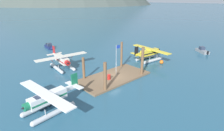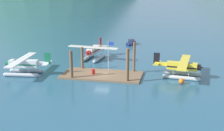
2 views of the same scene
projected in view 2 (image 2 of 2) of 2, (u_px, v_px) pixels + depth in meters
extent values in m
plane|color=#285670|center=(102.00, 76.00, 48.38)|extent=(1200.00, 1200.00, 0.00)
cube|color=brown|center=(102.00, 75.00, 48.34)|extent=(13.22, 6.37, 0.30)
cylinder|color=brown|center=(71.00, 65.00, 46.00)|extent=(0.51, 0.51, 4.69)
cylinder|color=brown|center=(127.00, 66.00, 44.26)|extent=(0.51, 0.51, 5.38)
cylinder|color=brown|center=(82.00, 59.00, 51.44)|extent=(0.46, 0.46, 4.08)
cylinder|color=brown|center=(134.00, 58.00, 49.44)|extent=(0.43, 0.43, 5.35)
cylinder|color=silver|center=(108.00, 58.00, 47.74)|extent=(0.08, 0.08, 5.48)
cube|color=#1E3DB2|center=(111.00, 44.00, 47.03)|extent=(0.90, 0.03, 0.56)
sphere|color=gold|center=(108.00, 41.00, 47.01)|extent=(0.10, 0.10, 0.10)
cylinder|color=#AD1E19|center=(93.00, 72.00, 48.13)|extent=(0.58, 0.58, 0.88)
torus|color=#AD1E19|center=(93.00, 72.00, 48.13)|extent=(0.62, 0.62, 0.04)
sphere|color=orange|center=(182.00, 81.00, 44.23)|extent=(0.86, 0.86, 0.86)
cylinder|color=#B7BABF|center=(99.00, 58.00, 58.76)|extent=(1.19, 5.64, 0.64)
sphere|color=#B7BABF|center=(94.00, 62.00, 56.18)|extent=(0.64, 0.64, 0.64)
cylinder|color=#B7BABF|center=(88.00, 58.00, 59.50)|extent=(1.19, 5.64, 0.64)
sphere|color=#B7BABF|center=(82.00, 61.00, 56.92)|extent=(0.64, 0.64, 0.64)
cylinder|color=#B7BABF|center=(97.00, 57.00, 57.48)|extent=(0.10, 0.10, 0.70)
cylinder|color=#B7BABF|center=(101.00, 54.00, 59.68)|extent=(0.10, 0.10, 0.70)
cylinder|color=#B7BABF|center=(86.00, 56.00, 58.22)|extent=(0.10, 0.10, 0.70)
cylinder|color=#B7BABF|center=(90.00, 53.00, 60.42)|extent=(0.10, 0.10, 0.70)
cube|color=silver|center=(93.00, 50.00, 58.70)|extent=(1.71, 4.90, 1.20)
cube|color=#B21E1E|center=(93.00, 51.00, 58.73)|extent=(1.72, 4.81, 0.24)
cube|color=#283347|center=(91.00, 50.00, 57.62)|extent=(1.16, 1.20, 0.56)
cube|color=silver|center=(93.00, 47.00, 58.25)|extent=(10.49, 2.42, 0.14)
cylinder|color=#B21E1E|center=(103.00, 50.00, 57.69)|extent=(0.63, 0.14, 0.84)
cylinder|color=#B21E1E|center=(83.00, 48.00, 58.99)|extent=(0.63, 0.14, 0.84)
cylinder|color=#B21E1E|center=(88.00, 53.00, 56.22)|extent=(1.01, 0.69, 0.96)
cone|color=black|center=(88.00, 54.00, 55.81)|extent=(0.39, 0.38, 0.36)
cube|color=silver|center=(99.00, 47.00, 61.66)|extent=(0.66, 2.23, 0.56)
cube|color=#B21E1E|center=(100.00, 42.00, 62.27)|extent=(0.22, 1.01, 1.90)
cube|color=silver|center=(100.00, 46.00, 62.37)|extent=(3.26, 1.11, 0.10)
cylinder|color=#B7BABF|center=(182.00, 73.00, 48.54)|extent=(5.64, 1.24, 0.64)
sphere|color=#B7BABF|center=(199.00, 75.00, 47.69)|extent=(0.64, 0.64, 0.64)
cylinder|color=#B7BABF|center=(181.00, 78.00, 46.25)|extent=(5.64, 1.24, 0.64)
sphere|color=#B7BABF|center=(199.00, 79.00, 45.40)|extent=(0.64, 0.64, 0.64)
cylinder|color=#B7BABF|center=(190.00, 70.00, 48.00)|extent=(0.10, 0.10, 0.70)
cylinder|color=#B7BABF|center=(175.00, 69.00, 48.73)|extent=(0.10, 0.10, 0.70)
cylinder|color=#B7BABF|center=(189.00, 74.00, 45.71)|extent=(0.10, 0.10, 0.70)
cylinder|color=#B7BABF|center=(173.00, 73.00, 46.44)|extent=(0.10, 0.10, 0.70)
cube|color=yellow|center=(182.00, 66.00, 46.97)|extent=(4.91, 1.75, 1.20)
cube|color=black|center=(182.00, 67.00, 47.00)|extent=(4.81, 1.76, 0.24)
cube|color=#283347|center=(189.00, 65.00, 46.56)|extent=(1.21, 1.17, 0.56)
cube|color=yellow|center=(184.00, 62.00, 46.70)|extent=(2.52, 10.49, 0.14)
cylinder|color=black|center=(185.00, 61.00, 48.81)|extent=(0.15, 0.63, 0.84)
cylinder|color=black|center=(183.00, 68.00, 44.78)|extent=(0.15, 0.63, 0.84)
cylinder|color=black|center=(199.00, 67.00, 46.15)|extent=(0.70, 1.02, 0.96)
cone|color=black|center=(202.00, 68.00, 46.01)|extent=(0.39, 0.40, 0.36)
cube|color=yellow|center=(162.00, 64.00, 47.93)|extent=(2.23, 0.68, 0.56)
cube|color=black|center=(157.00, 58.00, 47.99)|extent=(1.01, 0.23, 1.90)
cube|color=yellow|center=(157.00, 63.00, 48.15)|extent=(1.14, 3.27, 0.10)
cylinder|color=#B7BABF|center=(21.00, 75.00, 47.73)|extent=(5.64, 1.27, 0.64)
sphere|color=#B7BABF|center=(5.00, 74.00, 47.99)|extent=(0.64, 0.64, 0.64)
cylinder|color=#B7BABF|center=(27.00, 71.00, 50.13)|extent=(5.64, 1.27, 0.64)
sphere|color=#B7BABF|center=(12.00, 70.00, 50.39)|extent=(0.64, 0.64, 0.64)
cylinder|color=#B7BABF|center=(14.00, 71.00, 47.67)|extent=(0.10, 0.10, 0.70)
cylinder|color=#B7BABF|center=(28.00, 71.00, 47.44)|extent=(0.10, 0.10, 0.70)
cylinder|color=#B7BABF|center=(20.00, 67.00, 50.07)|extent=(0.10, 0.10, 0.70)
cylinder|color=#B7BABF|center=(34.00, 67.00, 49.84)|extent=(0.10, 0.10, 0.70)
cube|color=white|center=(24.00, 64.00, 48.51)|extent=(4.91, 1.78, 1.20)
cube|color=#196B47|center=(24.00, 64.00, 48.53)|extent=(4.82, 1.79, 0.24)
cube|color=#283347|center=(17.00, 61.00, 48.52)|extent=(1.21, 1.17, 0.56)
cube|color=white|center=(22.00, 60.00, 48.36)|extent=(2.57, 10.49, 0.14)
cylinder|color=#196B47|center=(16.00, 65.00, 46.33)|extent=(0.15, 0.63, 0.84)
cylinder|color=#196B47|center=(27.00, 58.00, 50.56)|extent=(0.15, 0.63, 0.84)
cylinder|color=#196B47|center=(8.00, 63.00, 48.76)|extent=(0.71, 1.02, 0.96)
cone|color=black|center=(6.00, 63.00, 48.80)|extent=(0.39, 0.40, 0.36)
cube|color=white|center=(42.00, 63.00, 48.17)|extent=(2.24, 0.69, 0.56)
cube|color=#196B47|center=(47.00, 59.00, 47.86)|extent=(1.01, 0.23, 1.90)
cube|color=white|center=(47.00, 63.00, 48.07)|extent=(1.16, 3.27, 0.10)
cube|color=navy|center=(131.00, 43.00, 74.52)|extent=(1.93, 4.33, 0.70)
sphere|color=navy|center=(129.00, 45.00, 72.60)|extent=(0.70, 0.70, 0.70)
cube|color=#283347|center=(131.00, 41.00, 74.05)|extent=(1.22, 1.31, 0.80)
cube|color=black|center=(133.00, 41.00, 76.55)|extent=(0.39, 0.36, 0.80)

